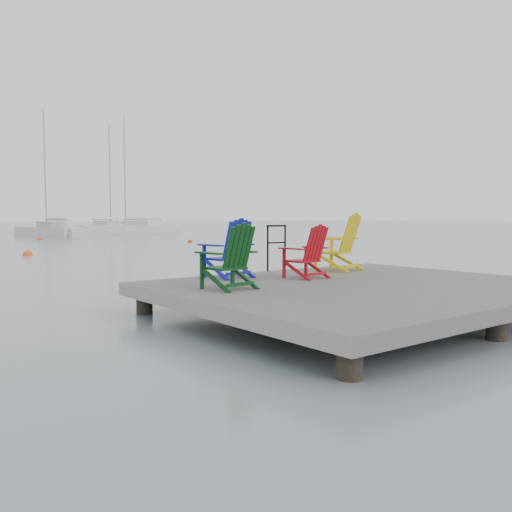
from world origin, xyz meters
TOP-DOWN VIEW (x-y plane):
  - ground at (0.00, 0.00)m, footprint 400.00×400.00m
  - dock at (0.00, 0.00)m, footprint 6.00×5.00m
  - handrail at (0.25, 2.45)m, footprint 0.48×0.04m
  - chair_green at (-2.04, 0.73)m, footprint 0.79×0.74m
  - chair_blue at (-1.19, 1.97)m, footprint 0.83×0.77m
  - chair_red at (-0.17, 1.11)m, footprint 0.76×0.71m
  - chair_yellow at (1.24, 1.69)m, footprint 1.03×0.98m
  - sailboat_near at (6.72, 38.60)m, footprint 3.67×7.68m
  - sailboat_mid at (14.83, 46.36)m, footprint 7.70×6.49m
  - sailboat_far at (15.26, 42.13)m, footprint 8.18×5.38m
  - buoy_a at (-0.49, 17.44)m, footprint 0.40×0.40m
  - buoy_c at (10.78, 23.56)m, footprint 0.33×0.33m
  - buoy_d at (4.41, 33.11)m, footprint 0.35×0.35m

SIDE VIEW (x-z plane):
  - ground at x=0.00m, z-range 0.00..0.00m
  - buoy_a at x=-0.49m, z-range -0.20..0.20m
  - buoy_c at x=10.78m, z-range -0.16..0.16m
  - buoy_d at x=4.41m, z-range -0.17..0.17m
  - dock at x=0.00m, z-range -0.35..1.05m
  - sailboat_far at x=15.26m, z-range -5.24..5.95m
  - sailboat_mid at x=14.83m, z-range -5.22..5.93m
  - sailboat_near at x=6.72m, z-range -4.84..5.55m
  - chair_red at x=-0.17m, z-range 0.50..1.40m
  - chair_green at x=-2.04m, z-range 0.50..1.44m
  - chair_blue at x=-1.19m, z-range 0.50..1.50m
  - handrail at x=0.25m, z-range 0.59..1.49m
  - chair_yellow at x=1.24m, z-range 0.50..1.60m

